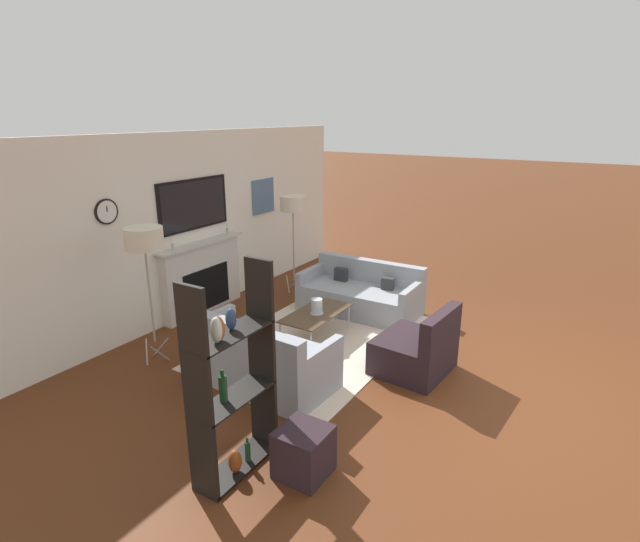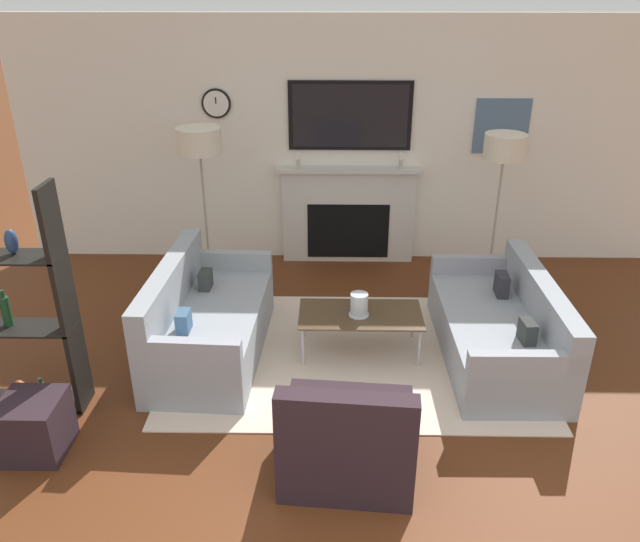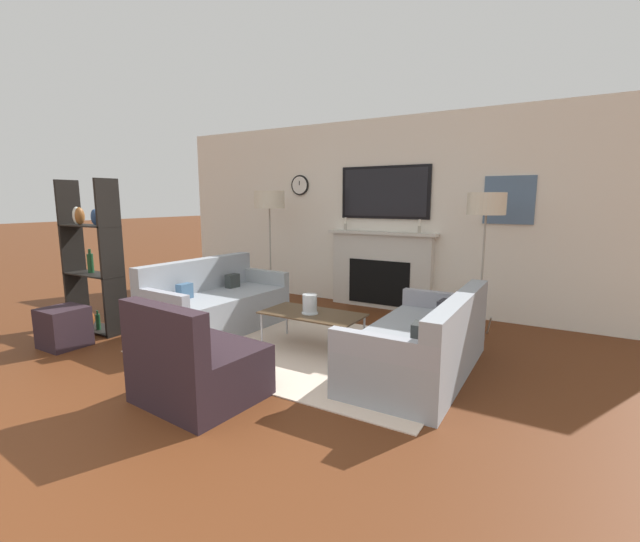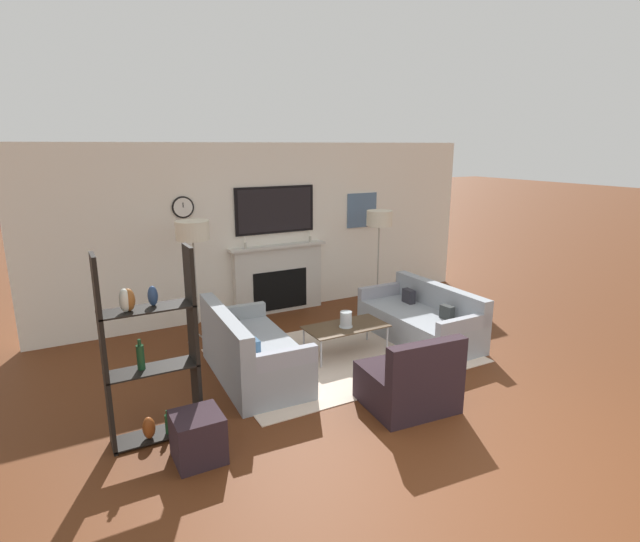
# 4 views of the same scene
# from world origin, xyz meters

# --- Properties ---
(ground_plane) EXTENTS (60.00, 60.00, 0.00)m
(ground_plane) POSITION_xyz_m (0.00, 0.00, 0.00)
(ground_plane) COLOR #572A13
(fireplace_wall) EXTENTS (7.39, 0.28, 2.70)m
(fireplace_wall) POSITION_xyz_m (0.00, 4.96, 1.23)
(fireplace_wall) COLOR white
(fireplace_wall) RESTS_ON ground_plane
(area_rug) EXTENTS (3.16, 2.14, 0.01)m
(area_rug) POSITION_xyz_m (0.00, 2.80, 0.01)
(area_rug) COLOR beige
(area_rug) RESTS_ON ground_plane
(couch_left) EXTENTS (0.92, 1.75, 0.84)m
(couch_left) POSITION_xyz_m (-1.28, 2.81, 0.30)
(couch_left) COLOR #9399A1
(couch_left) RESTS_ON ground_plane
(couch_right) EXTENTS (0.88, 1.81, 0.75)m
(couch_right) POSITION_xyz_m (1.28, 2.81, 0.26)
(couch_right) COLOR #9399A1
(couch_right) RESTS_ON ground_plane
(armchair) EXTENTS (0.92, 0.85, 0.82)m
(armchair) POSITION_xyz_m (-0.08, 1.37, 0.27)
(armchair) COLOR #2B1D24
(armchair) RESTS_ON ground_plane
(coffee_table) EXTENTS (1.07, 0.55, 0.38)m
(coffee_table) POSITION_xyz_m (0.06, 2.86, 0.36)
(coffee_table) COLOR #4C3823
(coffee_table) RESTS_ON ground_plane
(hurricane_candle) EXTENTS (0.18, 0.18, 0.20)m
(hurricane_candle) POSITION_xyz_m (0.05, 2.84, 0.47)
(hurricane_candle) COLOR silver
(hurricane_candle) RESTS_ON coffee_table
(floor_lamp_left) EXTENTS (0.44, 0.44, 1.70)m
(floor_lamp_left) POSITION_xyz_m (-1.51, 4.22, 1.54)
(floor_lamp_left) COLOR #9E998E
(floor_lamp_left) RESTS_ON ground_plane
(floor_lamp_right) EXTENTS (0.41, 0.41, 1.65)m
(floor_lamp_right) POSITION_xyz_m (1.51, 4.22, 1.50)
(floor_lamp_right) COLOR #9E998E
(floor_lamp_right) RESTS_ON ground_plane
(shelf_unit) EXTENTS (0.82, 0.28, 1.80)m
(shelf_unit) POSITION_xyz_m (-2.51, 2.06, 0.86)
(shelf_unit) COLOR black
(shelf_unit) RESTS_ON ground_plane
(ottoman) EXTENTS (0.41, 0.41, 0.43)m
(ottoman) POSITION_xyz_m (-2.25, 1.54, 0.21)
(ottoman) COLOR #2B1D24
(ottoman) RESTS_ON ground_plane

